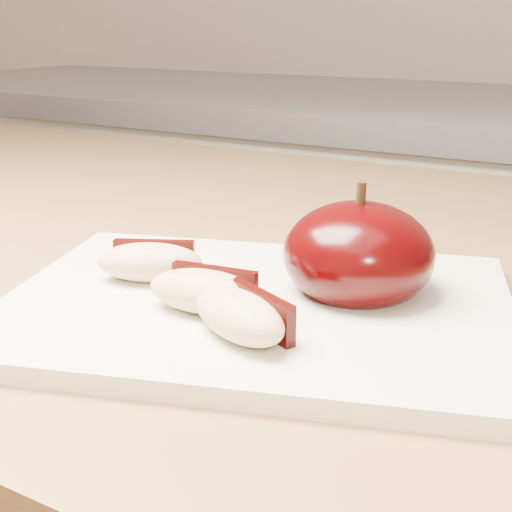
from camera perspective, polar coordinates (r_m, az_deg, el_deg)
The scene contains 6 objects.
back_cabinet at distance 1.32m, azimuth 16.76°, elevation -8.80°, with size 2.40×0.62×0.94m.
cutting_board at distance 0.40m, azimuth 0.00°, elevation -4.15°, with size 0.28×0.21×0.01m, color silver.
apple_half at distance 0.41m, azimuth 8.19°, elevation 0.12°, with size 0.11×0.11×0.07m.
apple_wedge_a at distance 0.43m, azimuth -8.45°, elevation -0.44°, with size 0.07×0.05×0.02m.
apple_wedge_b at distance 0.38m, azimuth -4.08°, elevation -2.78°, with size 0.07×0.04×0.02m.
apple_wedge_c at distance 0.35m, azimuth -1.16°, elevation -4.75°, with size 0.07×0.05×0.02m.
Camera 1 is at (0.24, 0.04, 1.06)m, focal length 50.00 mm.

